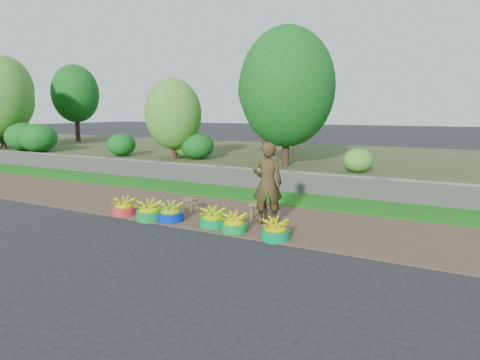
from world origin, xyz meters
The scene contains 15 objects.
ground_plane centered at (0.00, 0.00, 0.00)m, with size 120.00×120.00×0.00m, color black.
dirt_shoulder centered at (0.00, 1.25, 0.01)m, with size 80.00×2.50×0.02m, color #4F3A2B.
grass_verge centered at (0.00, 3.25, 0.02)m, with size 80.00×1.50×0.04m, color #186613.
retaining_wall centered at (0.00, 4.10, 0.28)m, with size 80.00×0.35×0.55m, color gray.
earth_bank centered at (0.00, 9.00, 0.25)m, with size 80.00×10.00×0.50m, color #3F4726.
vegetation centered at (0.07, 6.87, 2.59)m, with size 34.76×7.55×4.23m.
basin_a centered at (-2.26, 0.24, 0.16)m, with size 0.47×0.47×0.35m.
basin_b centered at (-1.53, 0.18, 0.17)m, with size 0.52×0.52×0.39m.
basin_c centered at (-1.10, 0.30, 0.17)m, with size 0.50×0.50×0.38m.
basin_d centered at (-0.14, 0.31, 0.17)m, with size 0.50×0.50×0.37m.
basin_e centered at (0.34, 0.24, 0.15)m, with size 0.46×0.46×0.34m.
basin_f centered at (1.15, 0.19, 0.16)m, with size 0.48×0.48×0.36m.
stool_left centered at (-1.21, 1.12, 0.23)m, with size 0.34×0.28×0.27m.
stool_right centered at (0.37, 1.22, 0.27)m, with size 0.41×0.35×0.31m.
vendor_woman centered at (0.66, 0.97, 0.80)m, with size 0.57×0.37×1.55m, color black.
Camera 1 is at (3.64, -5.79, 2.12)m, focal length 30.00 mm.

